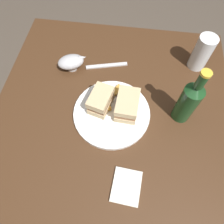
{
  "coord_description": "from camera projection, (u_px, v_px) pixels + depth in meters",
  "views": [
    {
      "loc": [
        -0.34,
        -0.05,
        1.47
      ],
      "look_at": [
        0.01,
        -0.0,
        0.81
      ],
      "focal_mm": 32.98,
      "sensor_mm": 36.0,
      "label": 1
    }
  ],
  "objects": [
    {
      "name": "ground_plane",
      "position": [
        112.0,
        166.0,
        1.47
      ],
      "size": [
        6.0,
        6.0,
        0.0
      ],
      "primitive_type": "plane",
      "color": "#4C4238"
    },
    {
      "name": "sandwich_half_left",
      "position": [
        127.0,
        105.0,
        0.74
      ],
      "size": [
        0.12,
        0.08,
        0.07
      ],
      "color": "#CCB284",
      "rests_on": "plate"
    },
    {
      "name": "fork",
      "position": [
        107.0,
        66.0,
        0.89
      ],
      "size": [
        0.06,
        0.18,
        0.01
      ],
      "primitive_type": "cube",
      "rotation": [
        0.0,
        0.0,
        1.82
      ],
      "color": "silver",
      "rests_on": "dining_table"
    },
    {
      "name": "potato_wedge_left_edge",
      "position": [
        100.0,
        95.0,
        0.79
      ],
      "size": [
        0.06,
        0.05,
        0.02
      ],
      "primitive_type": "cube",
      "rotation": [
        0.0,
        0.0,
        2.47
      ],
      "color": "gold",
      "rests_on": "plate"
    },
    {
      "name": "potato_wedge_stray",
      "position": [
        123.0,
        102.0,
        0.78
      ],
      "size": [
        0.05,
        0.05,
        0.02
      ],
      "primitive_type": "cube",
      "rotation": [
        0.0,
        0.0,
        0.71
      ],
      "color": "#AD702D",
      "rests_on": "plate"
    },
    {
      "name": "potato_wedge_right_edge",
      "position": [
        125.0,
        98.0,
        0.79
      ],
      "size": [
        0.05,
        0.05,
        0.02
      ],
      "primitive_type": "cube",
      "rotation": [
        0.0,
        0.0,
        2.47
      ],
      "color": "#AD702D",
      "rests_on": "plate"
    },
    {
      "name": "napkin",
      "position": [
        126.0,
        186.0,
        0.66
      ],
      "size": [
        0.12,
        0.1,
        0.01
      ],
      "primitive_type": "cube",
      "rotation": [
        0.0,
        0.0,
        -0.07
      ],
      "color": "silver",
      "rests_on": "dining_table"
    },
    {
      "name": "gravy_boat",
      "position": [
        71.0,
        62.0,
        0.86
      ],
      "size": [
        0.11,
        0.13,
        0.06
      ],
      "color": "#B7B7BC",
      "rests_on": "dining_table"
    },
    {
      "name": "sandwich_half_right",
      "position": [
        101.0,
        101.0,
        0.75
      ],
      "size": [
        0.12,
        0.09,
        0.07
      ],
      "color": "#CCB284",
      "rests_on": "plate"
    },
    {
      "name": "plate",
      "position": [
        113.0,
        113.0,
        0.78
      ],
      "size": [
        0.29,
        0.29,
        0.02
      ],
      "primitive_type": "cylinder",
      "color": "white",
      "rests_on": "dining_table"
    },
    {
      "name": "potato_wedge_middle",
      "position": [
        103.0,
        100.0,
        0.79
      ],
      "size": [
        0.04,
        0.06,
        0.02
      ],
      "primitive_type": "cube",
      "rotation": [
        0.0,
        0.0,
        5.18
      ],
      "color": "gold",
      "rests_on": "plate"
    },
    {
      "name": "pint_glass",
      "position": [
        201.0,
        55.0,
        0.84
      ],
      "size": [
        0.07,
        0.07,
        0.15
      ],
      "color": "white",
      "rests_on": "dining_table"
    },
    {
      "name": "cider_bottle",
      "position": [
        188.0,
        101.0,
        0.69
      ],
      "size": [
        0.07,
        0.07,
        0.25
      ],
      "color": "#19421E",
      "rests_on": "dining_table"
    },
    {
      "name": "dining_table",
      "position": [
        111.0,
        149.0,
        1.12
      ],
      "size": [
        1.01,
        0.92,
        0.78
      ],
      "primitive_type": "cube",
      "color": "#422816",
      "rests_on": "ground"
    },
    {
      "name": "potato_wedge_front",
      "position": [
        107.0,
        105.0,
        0.78
      ],
      "size": [
        0.05,
        0.04,
        0.02
      ],
      "primitive_type": "cube",
      "rotation": [
        0.0,
        0.0,
        0.42
      ],
      "color": "gold",
      "rests_on": "plate"
    },
    {
      "name": "potato_wedge_back",
      "position": [
        117.0,
        90.0,
        0.81
      ],
      "size": [
        0.05,
        0.05,
        0.02
      ],
      "primitive_type": "cube",
      "rotation": [
        0.0,
        0.0,
        5.73
      ],
      "color": "gold",
      "rests_on": "plate"
    }
  ]
}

